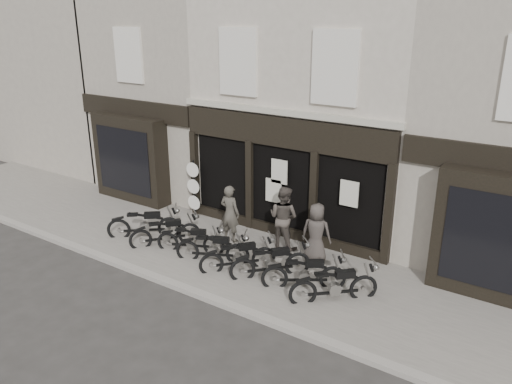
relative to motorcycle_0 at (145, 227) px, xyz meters
The scene contains 18 objects.
ground_plane 3.56m from the motorcycle_0, ahead, with size 90.00×90.00×0.00m, color #2D2B28.
pavement 3.55m from the motorcycle_0, ahead, with size 30.00×4.20×0.12m, color slate.
kerb 3.92m from the motorcycle_0, 25.96° to the right, with size 30.00×0.25×0.13m, color gray.
central_building 7.47m from the motorcycle_0, 57.46° to the left, with size 7.30×6.22×8.34m.
neighbour_left 7.12m from the motorcycle_0, 117.62° to the left, with size 5.60×6.73×8.34m.
filler_left 12.85m from the motorcycle_0, 153.24° to the left, with size 11.00×6.00×8.20m, color #9F9787.
motorcycle_0 is the anchor object (origin of this frame).
motorcycle_1 0.94m from the motorcycle_0, ahead, with size 1.53×1.86×1.04m.
motorcycle_2 1.91m from the motorcycle_0, ahead, with size 1.92×1.12×0.99m.
motorcycle_3 2.83m from the motorcycle_0, ahead, with size 1.99×1.18×1.02m.
motorcycle_4 3.73m from the motorcycle_0, ahead, with size 1.62×1.77×1.03m.
motorcycle_5 4.67m from the motorcycle_0, ahead, with size 1.72×1.79×1.07m.
motorcycle_6 5.69m from the motorcycle_0, ahead, with size 1.93×1.45×1.05m.
motorcycle_7 6.61m from the motorcycle_0, ahead, with size 1.81×1.74×1.08m.
man_left 2.79m from the motorcycle_0, 27.12° to the left, with size 0.65×0.43×1.79m, color #444038.
man_centre 4.44m from the motorcycle_0, 23.16° to the left, with size 0.94×0.73×1.92m, color #48403A.
man_right 5.49m from the motorcycle_0, 15.61° to the left, with size 0.85×0.55×1.73m, color #3C3632.
advert_sign_post 2.29m from the motorcycle_0, 85.46° to the left, with size 0.51×0.33×2.11m.
Camera 1 is at (7.44, -9.62, 6.73)m, focal length 35.00 mm.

